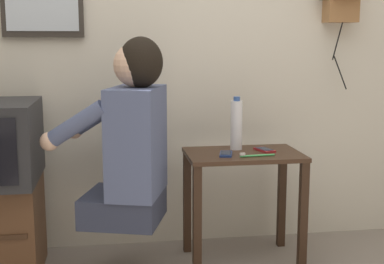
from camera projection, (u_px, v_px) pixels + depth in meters
The scene contains 7 objects.
wall_back at pixel (153, 18), 2.91m from camera, with size 6.80×0.05×2.55m.
side_table at pixel (243, 178), 2.77m from camera, with size 0.59×0.39×0.58m.
person at pixel (131, 137), 2.53m from camera, with size 0.60×0.51×0.89m.
cell_phone_held at pixel (226, 154), 2.68m from camera, with size 0.09×0.14×0.01m.
cell_phone_spare at pixel (264, 150), 2.78m from camera, with size 0.09×0.14×0.01m.
water_bottle at pixel (236, 125), 2.80m from camera, with size 0.06×0.06×0.28m.
toothbrush at pixel (255, 155), 2.64m from camera, with size 0.18×0.03×0.02m.
Camera 1 is at (-0.24, -1.86, 1.15)m, focal length 50.00 mm.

